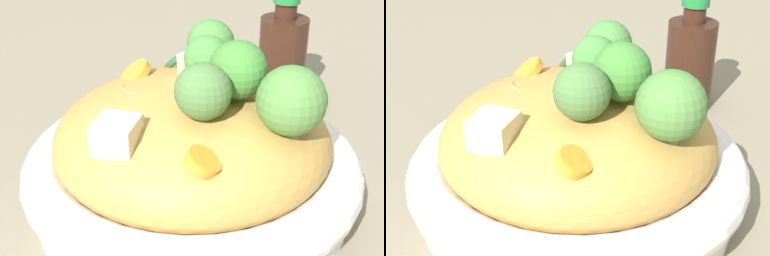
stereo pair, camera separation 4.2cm
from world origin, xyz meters
TOP-DOWN VIEW (x-y plane):
  - ground_plane at (0.00, 0.00)m, footprint 3.00×3.00m
  - serving_bowl at (0.00, 0.00)m, footprint 0.26×0.26m
  - noodle_heap at (-0.00, -0.00)m, footprint 0.21×0.21m
  - broccoli_florets at (0.00, 0.03)m, footprint 0.18×0.11m
  - carrot_coins at (0.00, -0.01)m, footprint 0.15×0.10m
  - zucchini_slices at (-0.03, 0.03)m, footprint 0.12×0.13m
  - chicken_chunks at (0.01, -0.01)m, footprint 0.12×0.10m
  - soy_sauce_bottle at (-0.20, 0.09)m, footprint 0.05×0.05m

SIDE VIEW (x-z plane):
  - ground_plane at x=0.00m, z-range 0.00..0.00m
  - serving_bowl at x=0.00m, z-range 0.00..0.05m
  - soy_sauce_bottle at x=-0.20m, z-range -0.01..0.11m
  - noodle_heap at x=0.00m, z-range 0.02..0.10m
  - zucchini_slices at x=-0.03m, z-range 0.08..0.11m
  - carrot_coins at x=0.00m, z-range 0.08..0.11m
  - chicken_chunks at x=0.01m, z-range 0.08..0.12m
  - broccoli_florets at x=0.00m, z-range 0.08..0.15m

